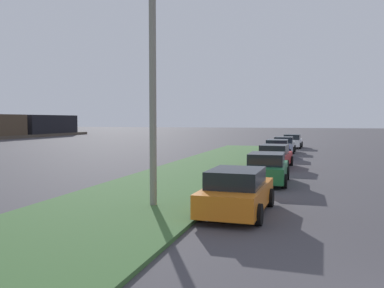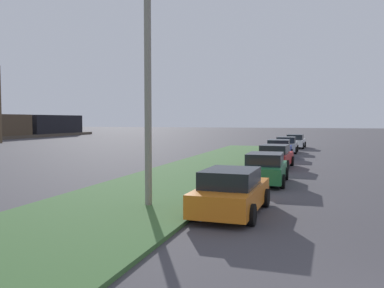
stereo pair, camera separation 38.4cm
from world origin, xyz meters
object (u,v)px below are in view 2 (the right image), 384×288
at_px(parked_car_white, 295,141).
at_px(streetlight, 157,80).
at_px(parked_car_silver, 286,145).
at_px(parked_car_red, 275,156).
at_px(distant_utility_pole, 0,105).
at_px(parked_car_green, 265,169).
at_px(parked_car_blue, 279,149).
at_px(parked_car_orange, 231,192).

distance_m(parked_car_white, streetlight, 32.86).
bearing_deg(parked_car_white, streetlight, 177.05).
bearing_deg(streetlight, parked_car_white, -5.02).
bearing_deg(parked_car_silver, parked_car_red, -179.04).
distance_m(parked_car_silver, distant_utility_pole, 37.08).
relative_size(parked_car_green, parked_car_blue, 1.00).
height_order(parked_car_red, parked_car_blue, same).
bearing_deg(distant_utility_pole, parked_car_white, -86.69).
bearing_deg(parked_car_red, parked_car_white, 2.15).
height_order(parked_car_silver, distant_utility_pole, distant_utility_pole).
xyz_separation_m(parked_car_green, streetlight, (-6.77, 2.82, 3.67)).
xyz_separation_m(parked_car_blue, streetlight, (-20.20, 2.24, 3.67)).
height_order(parked_car_orange, parked_car_blue, same).
distance_m(parked_car_green, parked_car_red, 6.66).
height_order(parked_car_orange, parked_car_red, same).
bearing_deg(parked_car_orange, parked_car_silver, 2.00).
xyz_separation_m(parked_car_red, distant_utility_pole, (16.96, 36.76, 4.28)).
xyz_separation_m(parked_car_silver, streetlight, (-25.79, 2.40, 3.67)).
distance_m(parked_car_orange, streetlight, 4.48).
height_order(streetlight, distant_utility_pole, distant_utility_pole).
relative_size(parked_car_green, parked_car_red, 0.99).
height_order(parked_car_green, streetlight, streetlight).
height_order(parked_car_white, distant_utility_pole, distant_utility_pole).
height_order(parked_car_orange, parked_car_silver, same).
xyz_separation_m(parked_car_white, distant_utility_pole, (-2.14, 37.00, 4.28)).
xyz_separation_m(parked_car_silver, distant_utility_pole, (4.60, 36.54, 4.28)).
height_order(parked_car_green, distant_utility_pole, distant_utility_pole).
bearing_deg(parked_car_blue, parked_car_orange, -179.86).
bearing_deg(parked_car_silver, streetlight, 174.64).
bearing_deg(parked_car_blue, streetlight, 172.88).
bearing_deg(parked_car_blue, distant_utility_pole, 73.55).
xyz_separation_m(parked_car_orange, parked_car_silver, (25.74, 0.17, 0.00)).
bearing_deg(streetlight, parked_car_green, -22.63).
bearing_deg(parked_car_orange, distant_utility_pole, 52.06).
bearing_deg(parked_car_silver, parked_car_blue, 178.29).
distance_m(parked_car_white, distant_utility_pole, 37.31).
xyz_separation_m(parked_car_green, distant_utility_pole, (23.62, 36.97, 4.28)).
bearing_deg(parked_car_green, parked_car_blue, 1.47).
relative_size(parked_car_red, parked_car_blue, 1.01).
height_order(parked_car_orange, distant_utility_pole, distant_utility_pole).
height_order(parked_car_orange, streetlight, streetlight).
height_order(parked_car_blue, parked_car_white, same).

